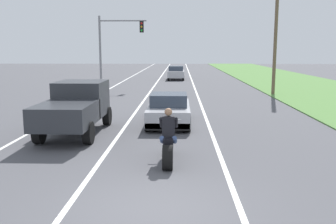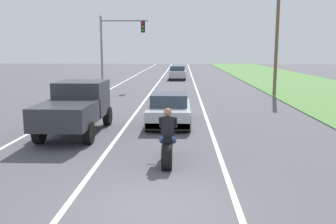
{
  "view_description": "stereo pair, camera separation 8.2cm",
  "coord_description": "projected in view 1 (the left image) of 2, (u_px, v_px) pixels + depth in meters",
  "views": [
    {
      "loc": [
        0.55,
        -7.21,
        3.26
      ],
      "look_at": [
        0.11,
        6.23,
        1.0
      ],
      "focal_mm": 39.84,
      "sensor_mm": 36.0,
      "label": 1
    },
    {
      "loc": [
        0.63,
        -7.21,
        3.26
      ],
      "look_at": [
        0.11,
        6.23,
        1.0
      ],
      "focal_mm": 39.84,
      "sensor_mm": 36.0,
      "label": 2
    }
  ],
  "objects": [
    {
      "name": "ground_plane",
      "position": [
        153.0,
        210.0,
        7.66
      ],
      "size": [
        160.0,
        160.0,
        0.0
      ],
      "primitive_type": "plane",
      "color": "#4C4C51"
    },
    {
      "name": "lane_stripe_left_solid",
      "position": [
        100.0,
        94.0,
        27.55
      ],
      "size": [
        0.14,
        120.0,
        0.01
      ],
      "primitive_type": "cube",
      "color": "white",
      "rests_on": "ground"
    },
    {
      "name": "lane_stripe_right_solid",
      "position": [
        197.0,
        95.0,
        27.32
      ],
      "size": [
        0.14,
        120.0,
        0.01
      ],
      "primitive_type": "cube",
      "color": "white",
      "rests_on": "ground"
    },
    {
      "name": "lane_stripe_centre_dashed",
      "position": [
        148.0,
        94.0,
        27.44
      ],
      "size": [
        0.14,
        120.0,
        0.01
      ],
      "primitive_type": "cube",
      "color": "white",
      "rests_on": "ground"
    },
    {
      "name": "motorcycle_with_rider",
      "position": [
        168.0,
        143.0,
        10.72
      ],
      "size": [
        0.7,
        2.21,
        1.62
      ],
      "color": "black",
      "rests_on": "ground"
    },
    {
      "name": "sports_car_silver",
      "position": [
        169.0,
        110.0,
        16.44
      ],
      "size": [
        1.84,
        4.3,
        1.37
      ],
      "color": "#B7B7BC",
      "rests_on": "ground"
    },
    {
      "name": "pickup_truck_left_lane_dark_grey",
      "position": [
        76.0,
        106.0,
        14.44
      ],
      "size": [
        2.02,
        4.8,
        1.98
      ],
      "color": "#2D3035",
      "rests_on": "ground"
    },
    {
      "name": "traffic_light_mast_near",
      "position": [
        114.0,
        41.0,
        30.8
      ],
      "size": [
        3.98,
        0.34,
        6.0
      ],
      "color": "gray",
      "rests_on": "ground"
    },
    {
      "name": "utility_pole_roadside",
      "position": [
        276.0,
        35.0,
        26.45
      ],
      "size": [
        0.24,
        0.24,
        8.54
      ],
      "primitive_type": "cylinder",
      "color": "brown",
      "rests_on": "ground"
    },
    {
      "name": "distant_car_far_ahead",
      "position": [
        176.0,
        73.0,
        40.85
      ],
      "size": [
        1.8,
        4.0,
        1.5
      ],
      "color": "#B2B2B7",
      "rests_on": "ground"
    }
  ]
}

